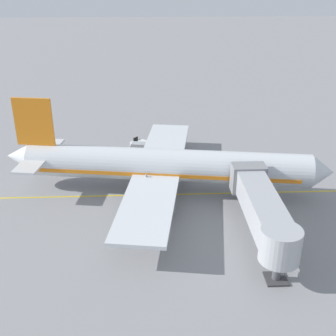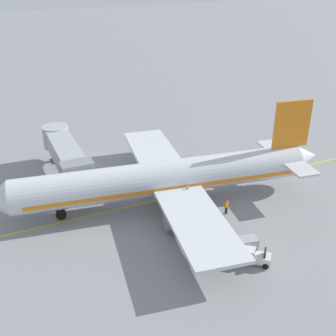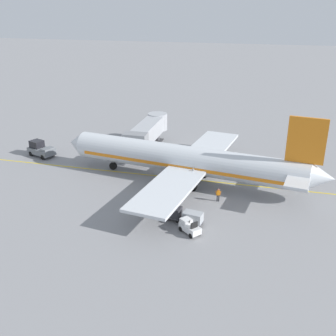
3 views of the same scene
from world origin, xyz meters
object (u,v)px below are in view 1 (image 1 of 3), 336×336
object	(u,v)px
baggage_cart_front	(158,149)
baggage_cart_second_in_train	(139,147)
baggage_tug_lead	(140,144)
jet_bridge	(263,209)
parked_airliner	(164,166)
ground_crew_wing_walker	(123,167)

from	to	relation	value
baggage_cart_front	baggage_cart_second_in_train	world-z (taller)	same
baggage_tug_lead	baggage_cart_second_in_train	xyz separation A→B (m)	(1.63, -0.04, 0.24)
baggage_cart_front	jet_bridge	bearing A→B (deg)	23.80
parked_airliner	ground_crew_wing_walker	xyz separation A→B (m)	(-4.65, -4.95, -2.23)
baggage_cart_front	ground_crew_wing_walker	bearing A→B (deg)	-37.48
baggage_cart_front	ground_crew_wing_walker	size ratio (longest dim) A/B	1.76
baggage_cart_second_in_train	ground_crew_wing_walker	world-z (taller)	ground_crew_wing_walker
jet_bridge	ground_crew_wing_walker	world-z (taller)	jet_bridge
baggage_tug_lead	jet_bridge	bearing A→B (deg)	26.79
jet_bridge	baggage_cart_front	xyz separation A→B (m)	(-20.85, -9.20, -2.51)
baggage_tug_lead	baggage_cart_front	xyz separation A→B (m)	(2.33, 2.51, 0.24)
baggage_tug_lead	baggage_cart_second_in_train	size ratio (longest dim) A/B	0.90
parked_airliner	ground_crew_wing_walker	world-z (taller)	parked_airliner
baggage_cart_front	baggage_cart_second_in_train	distance (m)	2.64
parked_airliner	baggage_tug_lead	xyz separation A→B (m)	(-12.75, -3.03, -2.47)
baggage_cart_front	ground_crew_wing_walker	world-z (taller)	ground_crew_wing_walker
baggage_cart_second_in_train	ground_crew_wing_walker	bearing A→B (deg)	-16.22
baggage_tug_lead	baggage_cart_front	world-z (taller)	baggage_tug_lead
parked_airliner	jet_bridge	bearing A→B (deg)	39.73
baggage_cart_front	ground_crew_wing_walker	distance (m)	7.27
jet_bridge	baggage_tug_lead	world-z (taller)	jet_bridge
jet_bridge	ground_crew_wing_walker	distance (m)	20.47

